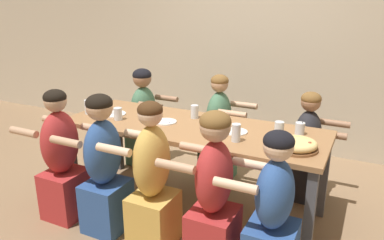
% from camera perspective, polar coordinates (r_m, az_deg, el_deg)
% --- Properties ---
extents(ground_plane, '(18.00, 18.00, 0.00)m').
position_cam_1_polar(ground_plane, '(3.58, 0.00, -12.82)').
color(ground_plane, '#896B4C').
rests_on(ground_plane, ground).
extents(restaurant_back_panel, '(10.00, 0.06, 3.20)m').
position_cam_1_polar(restaurant_back_panel, '(4.78, 10.03, 14.88)').
color(restaurant_back_panel, beige).
rests_on(restaurant_back_panel, ground).
extents(dining_table, '(2.30, 0.83, 0.78)m').
position_cam_1_polar(dining_table, '(3.28, 0.00, -2.21)').
color(dining_table, '#996B42').
rests_on(dining_table, ground).
extents(pizza_board_main, '(0.32, 0.32, 0.07)m').
position_cam_1_polar(pizza_board_main, '(2.83, 15.56, -3.67)').
color(pizza_board_main, brown).
rests_on(pizza_board_main, dining_table).
extents(empty_plate_a, '(0.20, 0.20, 0.02)m').
position_cam_1_polar(empty_plate_a, '(3.34, -4.04, -0.26)').
color(empty_plate_a, white).
rests_on(empty_plate_a, dining_table).
extents(empty_plate_b, '(0.20, 0.20, 0.02)m').
position_cam_1_polar(empty_plate_b, '(3.10, 6.64, -1.77)').
color(empty_plate_b, white).
rests_on(empty_plate_b, dining_table).
extents(empty_plate_c, '(0.23, 0.23, 0.02)m').
position_cam_1_polar(empty_plate_c, '(3.64, -11.89, 0.92)').
color(empty_plate_c, white).
rests_on(empty_plate_c, dining_table).
extents(cocktail_glass_blue, '(0.08, 0.08, 0.12)m').
position_cam_1_polar(cocktail_glass_blue, '(3.15, 16.11, -1.35)').
color(cocktail_glass_blue, silver).
rests_on(cocktail_glass_blue, dining_table).
extents(drinking_glass_a, '(0.07, 0.07, 0.13)m').
position_cam_1_polar(drinking_glass_a, '(3.03, 13.11, -1.56)').
color(drinking_glass_a, silver).
rests_on(drinking_glass_a, dining_table).
extents(drinking_glass_b, '(0.07, 0.07, 0.12)m').
position_cam_1_polar(drinking_glass_b, '(3.44, 0.40, 1.15)').
color(drinking_glass_b, silver).
rests_on(drinking_glass_b, dining_table).
extents(drinking_glass_c, '(0.08, 0.08, 0.11)m').
position_cam_1_polar(drinking_glass_c, '(3.46, -11.22, 0.84)').
color(drinking_glass_c, silver).
rests_on(drinking_glass_c, dining_table).
extents(drinking_glass_d, '(0.07, 0.07, 0.14)m').
position_cam_1_polar(drinking_glass_d, '(2.89, 6.73, -2.09)').
color(drinking_glass_d, silver).
rests_on(drinking_glass_d, dining_table).
extents(drinking_glass_e, '(0.07, 0.07, 0.14)m').
position_cam_1_polar(drinking_glass_e, '(3.71, -15.53, 1.95)').
color(drinking_glass_e, silver).
rests_on(drinking_glass_e, dining_table).
extents(diner_far_right, '(0.51, 0.40, 1.04)m').
position_cam_1_polar(diner_far_right, '(3.69, 17.04, -4.57)').
color(diner_far_right, '#232328').
rests_on(diner_far_right, ground).
extents(diner_near_center, '(0.51, 0.40, 1.15)m').
position_cam_1_polar(diner_near_center, '(2.85, -6.09, -9.47)').
color(diner_near_center, gold).
rests_on(diner_near_center, ground).
extents(diner_near_left, '(0.51, 0.40, 1.14)m').
position_cam_1_polar(diner_near_left, '(3.39, -19.23, -5.91)').
color(diner_near_left, '#B22D2D').
rests_on(diner_near_left, ground).
extents(diner_near_right, '(0.51, 0.40, 1.08)m').
position_cam_1_polar(diner_near_right, '(2.55, 12.17, -14.12)').
color(diner_near_right, '#2D5193').
rests_on(diner_near_right, ground).
extents(diner_far_left, '(0.51, 0.40, 1.11)m').
position_cam_1_polar(diner_far_left, '(4.30, -7.31, -0.03)').
color(diner_far_left, '#477556').
rests_on(diner_far_left, ground).
extents(diner_near_midright, '(0.51, 0.40, 1.15)m').
position_cam_1_polar(diner_near_midright, '(2.64, 3.27, -11.48)').
color(diner_near_midright, '#B22D2D').
rests_on(diner_near_midright, ground).
extents(diner_far_center, '(0.51, 0.40, 1.12)m').
position_cam_1_polar(diner_far_center, '(3.89, 4.11, -2.01)').
color(diner_far_center, '#477556').
rests_on(diner_far_center, ground).
extents(diner_near_midleft, '(0.51, 0.40, 1.16)m').
position_cam_1_polar(diner_near_midleft, '(3.09, -13.28, -7.33)').
color(diner_near_midleft, '#2D5193').
rests_on(diner_near_midleft, ground).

